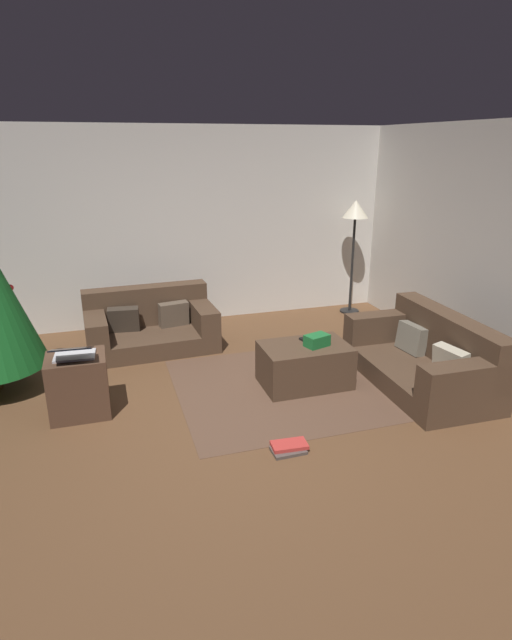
% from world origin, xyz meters
% --- Properties ---
extents(ground_plane, '(6.40, 6.40, 0.00)m').
position_xyz_m(ground_plane, '(0.00, 0.00, 0.00)').
color(ground_plane, brown).
extents(rear_partition, '(6.40, 0.12, 2.60)m').
position_xyz_m(rear_partition, '(0.00, 3.14, 1.30)').
color(rear_partition, beige).
rests_on(rear_partition, ground_plane).
extents(couch_left, '(1.55, 0.94, 0.70)m').
position_xyz_m(couch_left, '(-0.36, 2.25, 0.27)').
color(couch_left, '#473323').
rests_on(couch_left, ground_plane).
extents(couch_right, '(0.93, 1.73, 0.72)m').
position_xyz_m(couch_right, '(2.25, 0.36, 0.28)').
color(couch_right, '#473323').
rests_on(couch_right, ground_plane).
extents(ottoman, '(0.88, 0.58, 0.43)m').
position_xyz_m(ottoman, '(1.03, 0.69, 0.22)').
color(ottoman, '#473323').
rests_on(ottoman, ground_plane).
extents(gift_box, '(0.27, 0.22, 0.12)m').
position_xyz_m(gift_box, '(1.13, 0.64, 0.49)').
color(gift_box, '#19662D').
rests_on(gift_box, ottoman).
extents(tv_remote, '(0.09, 0.17, 0.02)m').
position_xyz_m(tv_remote, '(1.07, 0.79, 0.44)').
color(tv_remote, black).
rests_on(tv_remote, ottoman).
extents(side_table, '(0.52, 0.44, 0.57)m').
position_xyz_m(side_table, '(-1.17, 0.74, 0.28)').
color(side_table, '#4C3323').
rests_on(side_table, ground_plane).
extents(laptop, '(0.38, 0.42, 0.18)m').
position_xyz_m(laptop, '(-1.17, 0.69, 0.62)').
color(laptop, silver).
rests_on(laptop, side_table).
extents(book_stack, '(0.31, 0.21, 0.06)m').
position_xyz_m(book_stack, '(0.45, -0.40, 0.03)').
color(book_stack, '#4C423D').
rests_on(book_stack, ground_plane).
extents(corner_lamp, '(0.36, 0.36, 1.62)m').
position_xyz_m(corner_lamp, '(2.59, 2.74, 1.38)').
color(corner_lamp, black).
rests_on(corner_lamp, ground_plane).
extents(area_rug, '(2.60, 2.00, 0.01)m').
position_xyz_m(area_rug, '(1.03, 0.69, 0.00)').
color(area_rug, brown).
rests_on(area_rug, ground_plane).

